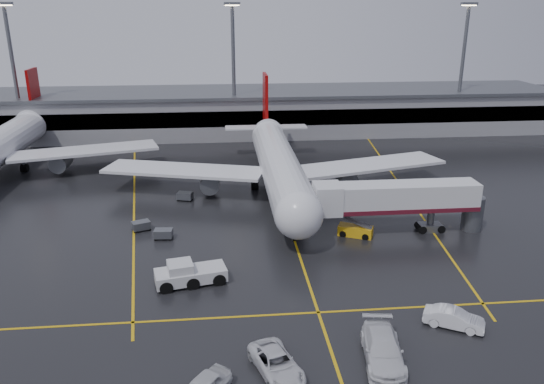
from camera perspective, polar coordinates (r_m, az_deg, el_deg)
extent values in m
plane|color=black|center=(65.95, 1.56, -2.66)|extent=(220.00, 220.00, 0.00)
cube|color=gold|center=(65.95, 1.56, -2.65)|extent=(0.25, 90.00, 0.02)
cube|color=gold|center=(46.50, 4.99, -12.75)|extent=(60.00, 0.25, 0.02)
cube|color=gold|center=(75.85, -14.57, -0.31)|extent=(9.99, 69.35, 0.02)
cube|color=gold|center=(79.16, 13.69, 0.59)|extent=(7.57, 69.64, 0.02)
cube|color=gray|center=(110.91, -1.51, 8.54)|extent=(120.00, 18.00, 8.00)
cube|color=black|center=(102.20, -1.15, 7.90)|extent=(120.00, 0.40, 3.00)
cube|color=#595B60|center=(110.19, -1.53, 10.74)|extent=(122.00, 19.00, 0.60)
cylinder|color=#595B60|center=(109.91, -25.88, 11.05)|extent=(0.70, 0.70, 25.00)
cube|color=#595B60|center=(109.25, -26.89, 17.62)|extent=(3.00, 1.20, 0.50)
cube|color=#FFE5B2|center=(109.25, -26.86, 17.46)|extent=(2.60, 0.90, 0.20)
cylinder|color=#595B60|center=(103.45, -4.13, 12.48)|extent=(0.70, 0.70, 25.00)
cube|color=#595B60|center=(102.74, -4.31, 19.53)|extent=(3.00, 1.20, 0.50)
cube|color=#FFE5B2|center=(102.74, -4.31, 19.37)|extent=(2.60, 0.90, 0.20)
cylinder|color=#595B60|center=(113.91, 19.68, 12.07)|extent=(0.70, 0.70, 25.00)
cube|color=#595B60|center=(113.26, 20.43, 18.43)|extent=(3.00, 1.20, 0.50)
cube|color=#FFE5B2|center=(113.26, 20.41, 18.28)|extent=(2.60, 0.90, 0.20)
cylinder|color=silver|center=(72.08, 0.81, 2.81)|extent=(5.20, 36.00, 5.20)
sphere|color=silver|center=(55.20, 2.88, -2.46)|extent=(5.20, 5.20, 5.20)
cone|color=silver|center=(92.19, -0.65, 6.85)|extent=(4.94, 8.00, 4.94)
cube|color=#8B0404|center=(92.24, -0.72, 9.95)|extent=(0.50, 5.50, 8.50)
cube|color=silver|center=(92.14, -0.65, 6.97)|extent=(14.00, 3.00, 0.25)
cube|color=silver|center=(74.00, -9.43, 2.34)|extent=(22.80, 11.83, 0.40)
cube|color=silver|center=(76.67, 10.35, 2.88)|extent=(22.80, 11.83, 0.40)
cylinder|color=#595B60|center=(73.29, -6.69, 1.16)|extent=(2.60, 4.50, 2.60)
cylinder|color=#595B60|center=(75.28, 7.92, 1.59)|extent=(2.60, 4.50, 2.60)
cylinder|color=#595B60|center=(59.17, 2.41, -4.27)|extent=(0.56, 0.56, 2.00)
cylinder|color=#595B60|center=(75.62, -1.87, 1.06)|extent=(0.56, 0.56, 2.00)
cylinder|color=#595B60|center=(76.28, 2.94, 1.20)|extent=(0.56, 0.56, 2.00)
cylinder|color=black|center=(59.39, 2.40, -4.76)|extent=(0.40, 1.10, 1.10)
cylinder|color=black|center=(75.76, -1.86, 0.73)|extent=(1.00, 1.40, 1.40)
cylinder|color=black|center=(76.41, 2.93, 0.88)|extent=(1.00, 1.40, 1.40)
cone|color=silver|center=(109.12, -23.98, 7.15)|extent=(4.94, 8.00, 4.94)
cube|color=#8B0404|center=(109.28, -24.18, 9.76)|extent=(0.50, 5.50, 8.50)
cube|color=silver|center=(109.09, -24.00, 7.25)|extent=(14.00, 3.00, 0.25)
cube|color=silver|center=(87.98, -19.45, 4.20)|extent=(22.80, 11.83, 0.40)
cylinder|color=#595B60|center=(88.30, -21.70, 3.03)|extent=(2.60, 4.50, 2.60)
cylinder|color=#595B60|center=(92.34, -25.06, 2.60)|extent=(0.56, 0.56, 2.00)
cylinder|color=black|center=(92.45, -25.02, 2.33)|extent=(1.00, 1.40, 1.40)
cube|color=silver|center=(61.57, 13.45, -0.45)|extent=(18.00, 3.20, 3.00)
cube|color=#53101D|center=(62.01, 13.36, -1.58)|extent=(18.00, 3.30, 0.50)
cube|color=silver|center=(59.44, 5.95, -0.72)|extent=(3.00, 3.40, 3.30)
cylinder|color=#595B60|center=(63.95, 16.65, -2.77)|extent=(0.80, 0.80, 3.00)
cube|color=#595B60|center=(64.34, 16.56, -3.64)|extent=(2.60, 1.60, 0.90)
cylinder|color=#595B60|center=(65.80, 20.74, -2.14)|extent=(2.40, 2.40, 4.00)
cylinder|color=black|center=(63.94, 15.65, -3.69)|extent=(0.90, 1.80, 0.90)
cylinder|color=black|center=(64.75, 17.47, -3.59)|extent=(0.90, 1.80, 0.90)
cube|color=silver|center=(50.94, -8.71, -8.78)|extent=(6.97, 3.91, 1.13)
cube|color=silver|center=(50.41, -9.83, -7.97)|extent=(2.67, 2.67, 0.94)
cube|color=black|center=(50.41, -9.83, -7.97)|extent=(2.40, 2.40, 0.85)
cylinder|color=black|center=(50.87, -11.44, -9.43)|extent=(1.77, 3.01, 1.22)
cylinder|color=black|center=(51.10, -8.70, -9.11)|extent=(1.77, 3.01, 1.22)
cylinder|color=black|center=(51.44, -5.98, -8.78)|extent=(1.77, 3.01, 1.22)
cube|color=gold|center=(61.10, 8.94, -4.14)|extent=(4.15, 3.06, 1.17)
cube|color=#595B60|center=(60.67, 8.99, -3.17)|extent=(3.75, 2.42, 1.33)
cylinder|color=black|center=(61.41, 7.76, -4.22)|extent=(1.44, 1.95, 0.74)
cylinder|color=black|center=(61.03, 10.11, -4.51)|extent=(1.44, 1.95, 0.74)
imported|color=silver|center=(39.40, 0.50, -17.94)|extent=(4.20, 6.16, 1.56)
imported|color=silver|center=(41.22, 11.81, -16.17)|extent=(3.67, 7.06, 1.95)
imported|color=white|center=(46.51, 18.94, -12.71)|extent=(4.98, 3.77, 1.57)
cube|color=#595B60|center=(60.79, -11.58, -4.37)|extent=(2.09, 1.44, 0.90)
cylinder|color=black|center=(60.67, -12.37, -4.96)|extent=(0.40, 0.20, 0.40)
cylinder|color=black|center=(60.39, -10.88, -4.97)|extent=(0.40, 0.20, 0.40)
cylinder|color=black|center=(61.57, -12.21, -4.58)|extent=(0.40, 0.20, 0.40)
cylinder|color=black|center=(61.29, -10.73, -4.59)|extent=(0.40, 0.20, 0.40)
cube|color=#595B60|center=(63.58, -13.87, -3.47)|extent=(2.34, 1.96, 0.90)
cylinder|color=black|center=(63.14, -14.42, -4.15)|extent=(0.40, 0.20, 0.40)
cylinder|color=black|center=(63.48, -13.03, -3.90)|extent=(0.40, 0.20, 0.40)
cylinder|color=black|center=(64.04, -14.65, -3.83)|extent=(0.40, 0.20, 0.40)
cylinder|color=black|center=(64.37, -13.27, -3.59)|extent=(0.40, 0.20, 0.40)
cube|color=#595B60|center=(72.18, -9.32, -0.39)|extent=(2.27, 1.78, 0.90)
cylinder|color=black|center=(72.15, -10.03, -0.84)|extent=(0.40, 0.20, 0.40)
cylinder|color=black|center=(71.64, -8.82, -0.92)|extent=(0.40, 0.20, 0.40)
cylinder|color=black|center=(73.03, -9.77, -0.57)|extent=(0.40, 0.20, 0.40)
cylinder|color=black|center=(72.53, -8.58, -0.65)|extent=(0.40, 0.20, 0.40)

